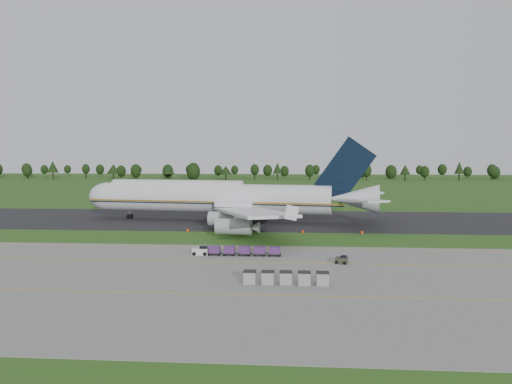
# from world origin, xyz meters

# --- Properties ---
(ground) EXTENTS (600.00, 600.00, 0.00)m
(ground) POSITION_xyz_m (0.00, 0.00, 0.00)
(ground) COLOR #274F17
(ground) RESTS_ON ground
(apron) EXTENTS (300.00, 52.00, 0.06)m
(apron) POSITION_xyz_m (0.00, -34.00, 0.03)
(apron) COLOR slate
(apron) RESTS_ON ground
(taxiway) EXTENTS (300.00, 40.00, 0.08)m
(taxiway) POSITION_xyz_m (0.00, 28.00, 0.04)
(taxiway) COLOR black
(taxiway) RESTS_ON ground
(apron_markings) EXTENTS (300.00, 30.20, 0.01)m
(apron_markings) POSITION_xyz_m (0.00, -26.98, 0.06)
(apron_markings) COLOR gold
(apron_markings) RESTS_ON apron
(tree_line) EXTENTS (525.55, 23.19, 11.86)m
(tree_line) POSITION_xyz_m (-3.29, 218.93, 6.24)
(tree_line) COLOR black
(tree_line) RESTS_ON ground
(aircraft) EXTENTS (75.93, 73.22, 21.25)m
(aircraft) POSITION_xyz_m (-10.44, 24.50, 6.07)
(aircraft) COLOR silver
(aircraft) RESTS_ON ground
(baggage_train) EXTENTS (15.03, 1.60, 1.53)m
(baggage_train) POSITION_xyz_m (-1.83, -16.94, 0.88)
(baggage_train) COLOR silver
(baggage_train) RESTS_ON apron
(utility_cart) EXTENTS (2.08, 1.66, 1.00)m
(utility_cart) POSITION_xyz_m (15.48, -21.91, 0.55)
(utility_cart) COLOR #323525
(utility_cart) RESTS_ON apron
(uld_row) EXTENTS (11.30, 1.70, 1.68)m
(uld_row) POSITION_xyz_m (6.98, -34.75, 0.90)
(uld_row) COLOR gray
(uld_row) RESTS_ON apron
(edge_markers) EXTENTS (38.34, 0.30, 0.60)m
(edge_markers) POSITION_xyz_m (3.78, 7.49, 0.27)
(edge_markers) COLOR #E33A07
(edge_markers) RESTS_ON ground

